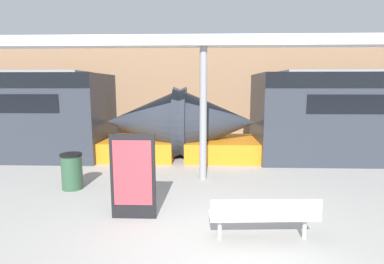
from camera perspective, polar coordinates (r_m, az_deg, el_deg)
ground_plane at (r=5.32m, az=2.73°, el=-21.22°), size 60.00×60.00×0.00m
station_wall at (r=15.62m, az=2.32°, el=8.18°), size 56.00×0.20×5.00m
bench_near at (r=5.44m, az=13.54°, el=-14.97°), size 1.89×0.54×0.80m
trash_bin at (r=8.42m, az=-21.90°, el=-6.94°), size 0.55×0.55×0.94m
poster_board at (r=6.13m, az=-11.18°, el=-8.30°), size 0.90×0.07×1.73m
support_column_near at (r=8.41m, az=2.14°, el=3.30°), size 0.20×0.20×3.72m
canopy_beam at (r=8.45m, az=2.22°, el=16.91°), size 28.00×0.60×0.28m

